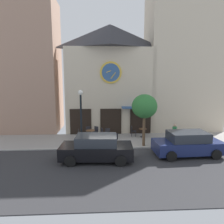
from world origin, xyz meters
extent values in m
cube|color=gray|center=(0.00, 2.07, -0.03)|extent=(25.87, 4.15, 0.05)
cube|color=#2D2D30|center=(0.00, -3.46, -0.03)|extent=(25.87, 6.92, 0.05)
cube|color=#A8A5A0|center=(0.00, 0.02, 0.04)|extent=(25.87, 0.12, 0.08)
cube|color=beige|center=(0.52, 5.38, 3.85)|extent=(8.11, 2.46, 7.70)
pyramid|color=#2D2D33|center=(0.52, 5.38, 8.77)|extent=(7.30, 3.45, 2.12)
cylinder|color=gold|center=(0.52, 4.09, 5.49)|extent=(1.90, 0.10, 1.90)
cylinder|color=#2D5184|center=(0.52, 4.03, 5.49)|extent=(1.56, 0.04, 1.56)
cube|color=gold|center=(0.32, 3.99, 5.57)|extent=(0.42, 0.03, 0.22)
cube|color=gold|center=(0.72, 3.99, 5.23)|extent=(0.46, 0.03, 0.56)
cube|color=black|center=(-2.19, 4.11, 1.15)|extent=(1.89, 0.10, 2.30)
cube|color=black|center=(0.52, 4.11, 1.15)|extent=(1.89, 0.10, 2.30)
cube|color=black|center=(3.22, 4.11, 1.15)|extent=(1.89, 0.10, 2.30)
cube|color=#33568C|center=(2.79, 3.80, 2.45)|extent=(2.60, 0.90, 0.12)
cube|color=#9E7A66|center=(-7.79, 6.06, 6.05)|extent=(6.82, 3.81, 12.10)
cube|color=beige|center=(7.68, 6.22, 7.34)|extent=(6.90, 4.14, 14.69)
cylinder|color=black|center=(-1.83, 1.00, 0.18)|extent=(0.32, 0.32, 0.36)
cylinder|color=black|center=(-1.83, 1.00, 1.88)|extent=(0.14, 0.14, 3.77)
sphere|color=white|center=(-1.83, 1.00, 3.95)|extent=(0.36, 0.36, 0.36)
cylinder|color=brown|center=(2.79, 0.59, 1.15)|extent=(0.20, 0.20, 2.30)
ellipsoid|color=#2D7033|center=(2.79, 0.59, 2.95)|extent=(1.85, 1.66, 1.75)
cylinder|color=black|center=(-1.23, 2.41, 0.38)|extent=(0.07, 0.07, 0.76)
cylinder|color=black|center=(-1.23, 2.41, 0.01)|extent=(0.40, 0.40, 0.03)
cylinder|color=brown|center=(-1.23, 2.41, 0.76)|extent=(0.76, 0.76, 0.03)
cylinder|color=black|center=(0.14, 1.53, 0.38)|extent=(0.07, 0.07, 0.76)
cylinder|color=black|center=(0.14, 1.53, 0.01)|extent=(0.40, 0.40, 0.03)
cylinder|color=black|center=(0.14, 1.53, 0.76)|extent=(0.73, 0.73, 0.03)
cylinder|color=black|center=(3.19, 2.89, 0.36)|extent=(0.07, 0.07, 0.72)
cylinder|color=black|center=(3.19, 2.89, 0.01)|extent=(0.40, 0.40, 0.03)
cylinder|color=brown|center=(3.19, 2.89, 0.72)|extent=(0.69, 0.69, 0.03)
cube|color=black|center=(-0.46, 2.51, 0.45)|extent=(0.51, 0.51, 0.04)
cube|color=black|center=(-0.29, 2.57, 0.68)|extent=(0.17, 0.37, 0.45)
cylinder|color=black|center=(-0.68, 2.61, 0.23)|extent=(0.03, 0.03, 0.45)
cylinder|color=black|center=(-0.56, 2.29, 0.23)|extent=(0.03, 0.03, 0.45)
cylinder|color=black|center=(-0.36, 2.72, 0.23)|extent=(0.03, 0.03, 0.45)
cylinder|color=black|center=(-0.24, 2.40, 0.23)|extent=(0.03, 0.03, 0.45)
cube|color=black|center=(2.46, 3.15, 0.45)|extent=(0.48, 0.48, 0.04)
cube|color=black|center=(2.28, 3.18, 0.68)|extent=(0.12, 0.38, 0.45)
cylinder|color=black|center=(2.59, 2.94, 0.23)|extent=(0.03, 0.03, 0.45)
cylinder|color=black|center=(2.66, 3.27, 0.23)|extent=(0.03, 0.03, 0.45)
cylinder|color=black|center=(2.26, 3.02, 0.23)|extent=(0.03, 0.03, 0.45)
cylinder|color=black|center=(2.33, 3.35, 0.23)|extent=(0.03, 0.03, 0.45)
cube|color=black|center=(0.14, 2.32, 0.45)|extent=(0.47, 0.47, 0.04)
cube|color=black|center=(0.17, 2.49, 0.68)|extent=(0.38, 0.11, 0.45)
cylinder|color=black|center=(-0.06, 2.18, 0.23)|extent=(0.03, 0.03, 0.45)
cylinder|color=black|center=(0.27, 2.12, 0.23)|extent=(0.03, 0.03, 0.45)
cylinder|color=black|center=(0.01, 2.52, 0.23)|extent=(0.03, 0.03, 0.45)
cylinder|color=black|center=(0.34, 2.45, 0.23)|extent=(0.03, 0.03, 0.45)
cube|color=black|center=(-1.44, 3.12, 0.45)|extent=(0.48, 0.48, 0.04)
cube|color=black|center=(-1.48, 3.30, 0.68)|extent=(0.38, 0.12, 0.45)
cylinder|color=black|center=(-1.57, 2.92, 0.23)|extent=(0.03, 0.03, 0.45)
cylinder|color=black|center=(-1.23, 2.99, 0.23)|extent=(0.03, 0.03, 0.45)
cylinder|color=black|center=(-1.64, 3.25, 0.23)|extent=(0.03, 0.03, 0.45)
cylinder|color=black|center=(-1.31, 3.32, 0.23)|extent=(0.03, 0.03, 0.45)
cube|color=black|center=(0.65, 0.99, 0.45)|extent=(0.54, 0.54, 0.04)
cube|color=black|center=(0.73, 0.83, 0.68)|extent=(0.36, 0.21, 0.45)
cylinder|color=black|center=(0.72, 1.21, 0.23)|extent=(0.03, 0.03, 0.45)
cylinder|color=black|center=(0.42, 1.06, 0.23)|extent=(0.03, 0.03, 0.45)
cylinder|color=black|center=(0.87, 0.91, 0.23)|extent=(0.03, 0.03, 0.45)
cylinder|color=black|center=(0.57, 0.76, 0.23)|extent=(0.03, 0.03, 0.45)
cube|color=black|center=(-2.00, 2.26, 0.45)|extent=(0.43, 0.43, 0.04)
cube|color=black|center=(-2.18, 2.25, 0.68)|extent=(0.07, 0.38, 0.45)
cylinder|color=black|center=(-1.82, 2.10, 0.23)|extent=(0.03, 0.03, 0.45)
cylinder|color=black|center=(-1.85, 2.44, 0.23)|extent=(0.03, 0.03, 0.45)
cylinder|color=black|center=(-2.16, 2.08, 0.23)|extent=(0.03, 0.03, 0.45)
cylinder|color=black|center=(-2.19, 2.42, 0.23)|extent=(0.03, 0.03, 0.45)
cube|color=black|center=(-0.86, 3.11, 0.45)|extent=(0.54, 0.54, 0.04)
cube|color=black|center=(-0.77, 3.27, 0.68)|extent=(0.35, 0.22, 0.45)
cylinder|color=black|center=(-1.09, 3.04, 0.23)|extent=(0.03, 0.03, 0.45)
cylinder|color=black|center=(-0.79, 2.88, 0.23)|extent=(0.03, 0.03, 0.45)
cylinder|color=black|center=(-0.93, 3.34, 0.23)|extent=(0.03, 0.03, 0.45)
cylinder|color=black|center=(-0.63, 3.17, 0.23)|extent=(0.03, 0.03, 0.45)
cylinder|color=#2D2D38|center=(5.03, 0.41, 0.42)|extent=(0.32, 0.32, 0.85)
cylinder|color=#338C4C|center=(5.03, 0.41, 1.15)|extent=(0.39, 0.39, 0.60)
sphere|color=tan|center=(5.03, 0.41, 1.56)|extent=(0.22, 0.22, 0.22)
cube|color=black|center=(-0.64, -2.01, 0.60)|extent=(4.38, 1.99, 0.75)
cube|color=#262B33|center=(-0.64, -2.01, 1.25)|extent=(2.48, 1.69, 0.60)
cylinder|color=black|center=(0.74, -2.97, 0.32)|extent=(0.65, 0.25, 0.64)
cylinder|color=black|center=(0.82, -1.18, 0.32)|extent=(0.65, 0.25, 0.64)
cylinder|color=black|center=(-2.10, -2.85, 0.32)|extent=(0.65, 0.25, 0.64)
cylinder|color=black|center=(-2.02, -1.05, 0.32)|extent=(0.65, 0.25, 0.64)
cube|color=navy|center=(5.20, -1.47, 0.60)|extent=(4.38, 2.01, 0.75)
cube|color=#262B33|center=(5.20, -1.47, 1.25)|extent=(2.48, 1.70, 0.60)
cylinder|color=black|center=(6.66, -2.30, 0.32)|extent=(0.65, 0.25, 0.64)
cylinder|color=black|center=(6.58, -0.50, 0.32)|extent=(0.65, 0.25, 0.64)
cylinder|color=black|center=(3.83, -2.43, 0.32)|extent=(0.65, 0.25, 0.64)
cylinder|color=black|center=(3.74, -0.64, 0.32)|extent=(0.65, 0.25, 0.64)
camera|label=1|loc=(-0.33, -13.66, 4.77)|focal=32.21mm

